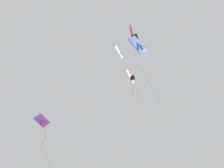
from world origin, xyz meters
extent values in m
cube|color=blue|center=(-0.16, -4.84, 21.12)|extent=(2.04, 1.28, 2.32)
cylinder|color=#1EB2C6|center=(-0.13, -4.87, 21.14)|extent=(0.66, 0.68, 2.61)
cylinder|color=#1EB2C6|center=(-0.18, -4.82, 21.33)|extent=(1.74, 0.89, 0.05)
cylinder|color=#47474C|center=(0.68, -4.45, 17.81)|extent=(1.39, 1.11, 4.03)
cube|color=white|center=(0.57, 4.71, 28.15)|extent=(1.33, 1.80, 2.08)
cylinder|color=#1EB2C6|center=(0.60, 4.70, 28.16)|extent=(1.21, 0.40, 2.25)
cylinder|color=#1EB2C6|center=(0.51, 4.73, 28.33)|extent=(1.29, 1.29, 0.05)
cylinder|color=#47474C|center=(1.15, 4.56, 26.92)|extent=(0.04, 0.01, 0.22)
cube|color=white|center=(1.14, 4.58, 26.81)|extent=(0.08, 0.17, 0.06)
cylinder|color=#47474C|center=(1.19, 4.57, 26.70)|extent=(0.02, 0.09, 0.22)
cube|color=white|center=(1.23, 4.56, 26.59)|extent=(0.13, 0.14, 0.06)
cylinder|color=#47474C|center=(1.23, 4.54, 26.48)|extent=(0.05, 0.01, 0.22)
cube|color=white|center=(1.23, 4.52, 26.37)|extent=(0.11, 0.15, 0.06)
cylinder|color=#47474C|center=(1.18, 4.55, 26.26)|extent=(0.06, 0.10, 0.23)
cube|color=white|center=(1.14, 4.58, 26.15)|extent=(0.10, 0.16, 0.06)
cylinder|color=#47474C|center=(1.12, 4.58, 26.03)|extent=(0.01, 0.04, 0.22)
cube|color=white|center=(1.10, 4.58, 25.92)|extent=(0.16, 0.10, 0.06)
cylinder|color=#47474C|center=(1.12, 4.57, 25.81)|extent=(0.03, 0.04, 0.22)
cube|color=white|center=(1.13, 4.56, 25.70)|extent=(0.17, 0.08, 0.06)
cylinder|color=#47474C|center=(1.12, 4.56, 25.59)|extent=(0.02, 0.03, 0.22)
cube|color=white|center=(1.11, 4.56, 25.48)|extent=(0.05, 0.17, 0.06)
cylinder|color=#47474C|center=(1.12, 4.55, 25.37)|extent=(0.02, 0.03, 0.22)
cube|color=white|center=(1.13, 4.55, 25.26)|extent=(0.17, 0.05, 0.06)
cylinder|color=#47474C|center=(2.26, 4.80, 24.15)|extent=(0.52, 2.23, 5.76)
cube|color=purple|center=(-7.11, 0.72, 16.21)|extent=(1.49, 0.70, 1.54)
cylinder|color=orange|center=(-7.09, 0.70, 16.23)|extent=(0.65, 0.68, 1.67)
cylinder|color=orange|center=(-7.14, 0.75, 16.35)|extent=(1.27, 0.39, 0.04)
cylinder|color=#47474C|center=(-6.81, 0.39, 15.25)|extent=(0.04, 0.02, 0.27)
cube|color=yellow|center=(-6.80, 0.38, 15.12)|extent=(0.16, 0.09, 0.06)
cylinder|color=#47474C|center=(-6.77, 0.39, 14.99)|extent=(0.04, 0.08, 0.27)
cube|color=yellow|center=(-6.74, 0.41, 14.85)|extent=(0.16, 0.10, 0.06)
cylinder|color=#47474C|center=(-6.71, 0.42, 14.72)|extent=(0.03, 0.06, 0.27)
cube|color=yellow|center=(-6.68, 0.43, 14.59)|extent=(0.11, 0.15, 0.06)
cylinder|color=#47474C|center=(-6.70, 0.41, 14.45)|extent=(0.05, 0.06, 0.27)
cube|color=yellow|center=(-6.73, 0.38, 14.32)|extent=(0.09, 0.16, 0.06)
cylinder|color=#47474C|center=(-6.80, 0.38, 14.18)|extent=(0.02, 0.16, 0.27)
cube|color=yellow|center=(-6.88, 0.38, 14.05)|extent=(0.17, 0.06, 0.06)
cylinder|color=#47474C|center=(-6.89, 0.38, 13.92)|extent=(0.02, 0.03, 0.27)
cube|color=yellow|center=(-6.90, 0.38, 13.78)|extent=(0.15, 0.12, 0.06)
cylinder|color=#47474C|center=(-6.89, 0.38, 13.65)|extent=(0.02, 0.03, 0.27)
cube|color=yellow|center=(-6.88, 0.37, 13.52)|extent=(0.07, 0.17, 0.06)
cylinder|color=#47474C|center=(-6.85, 0.40, 13.38)|extent=(0.06, 0.08, 0.27)
cube|color=yellow|center=(-6.81, 0.42, 13.25)|extent=(0.04, 0.17, 0.06)
pyramid|color=#DB2D93|center=(0.12, -2.55, 24.15)|extent=(1.17, 2.31, 1.46)
cube|color=black|center=(0.28, -2.61, 24.00)|extent=(0.67, 0.29, 0.78)
cube|color=black|center=(0.00, -2.51, 24.77)|extent=(0.27, 0.57, 0.16)
cylinder|color=#47474C|center=(0.26, -2.60, 23.28)|extent=(0.03, 0.03, 0.28)
cube|color=white|center=(0.27, -2.59, 23.14)|extent=(0.17, 0.03, 0.06)
cylinder|color=#47474C|center=(0.28, -2.60, 23.00)|extent=(0.03, 0.02, 0.28)
cube|color=white|center=(0.28, -2.61, 22.87)|extent=(0.14, 0.12, 0.06)
cylinder|color=#47474C|center=(0.28, -2.62, 22.73)|extent=(0.04, 0.01, 0.28)
cube|color=white|center=(0.28, -2.64, 22.59)|extent=(0.17, 0.05, 0.06)
cylinder|color=#47474C|center=(0.26, -2.62, 22.45)|extent=(0.05, 0.05, 0.28)
cube|color=white|center=(0.24, -2.60, 22.31)|extent=(0.17, 0.05, 0.06)
cylinder|color=#47474C|center=(0.23, -2.61, 22.17)|extent=(0.02, 0.03, 0.28)
cube|color=white|center=(0.23, -2.61, 22.03)|extent=(0.09, 0.16, 0.06)
cylinder|color=#47474C|center=(0.23, -2.62, 21.89)|extent=(0.02, 0.02, 0.28)
cube|color=white|center=(0.23, -2.63, 21.75)|extent=(0.16, 0.10, 0.06)
cylinder|color=#47474C|center=(0.23, -2.64, 21.61)|extent=(0.03, 0.02, 0.28)
cube|color=white|center=(0.23, -2.64, 21.47)|extent=(0.10, 0.16, 0.06)
cylinder|color=#47474C|center=(0.24, -2.64, 21.33)|extent=(0.02, 0.04, 0.28)
cube|color=white|center=(0.25, -2.63, 21.20)|extent=(0.15, 0.11, 0.06)
pyramid|color=red|center=(2.25, 5.92, 25.74)|extent=(1.50, 1.94, 1.31)
cube|color=black|center=(2.38, 5.83, 25.60)|extent=(0.55, 0.40, 0.71)
cube|color=black|center=(2.14, 5.99, 26.29)|extent=(0.35, 0.47, 0.14)
cylinder|color=#47474C|center=(2.37, 5.85, 24.94)|extent=(0.05, 0.02, 0.28)
cube|color=red|center=(2.38, 5.87, 24.80)|extent=(0.09, 0.16, 0.06)
cylinder|color=#47474C|center=(2.43, 5.84, 24.67)|extent=(0.07, 0.11, 0.28)
cube|color=red|center=(2.48, 5.82, 24.53)|extent=(0.09, 0.16, 0.06)
cylinder|color=#47474C|center=(2.46, 5.84, 24.39)|extent=(0.05, 0.05, 0.28)
cube|color=red|center=(2.45, 5.86, 24.25)|extent=(0.10, 0.16, 0.06)
cylinder|color=#47474C|center=(2.42, 5.84, 24.12)|extent=(0.05, 0.05, 0.28)
cube|color=red|center=(2.40, 5.81, 23.98)|extent=(0.15, 0.12, 0.06)
cylinder|color=#47474C|center=(2.36, 5.82, 23.84)|extent=(0.03, 0.09, 0.28)
cube|color=red|center=(2.32, 5.84, 23.70)|extent=(0.13, 0.14, 0.06)
cylinder|color=#47474C|center=(2.29, 5.83, 23.57)|extent=(0.01, 0.08, 0.28)
cube|color=red|center=(2.25, 5.83, 23.43)|extent=(0.15, 0.11, 0.06)
cylinder|color=#47474C|center=(2.28, 5.85, 23.29)|extent=(0.04, 0.06, 0.28)
cube|color=red|center=(2.30, 5.86, 23.16)|extent=(0.09, 0.16, 0.06)
camera|label=1|loc=(-7.50, -28.10, 0.50)|focal=61.79mm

